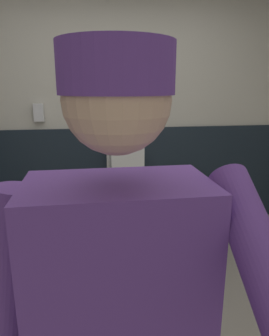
# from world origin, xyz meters

# --- Properties ---
(wall_back) EXTENTS (4.74, 0.12, 2.87)m
(wall_back) POSITION_xyz_m (0.00, 1.80, 1.43)
(wall_back) COLOR beige
(wall_back) RESTS_ON ground_plane
(wainscot_band_back) EXTENTS (4.14, 0.03, 1.14)m
(wainscot_band_back) POSITION_xyz_m (0.00, 1.73, 0.57)
(wainscot_band_back) COLOR #19232D
(wainscot_band_back) RESTS_ON ground_plane
(urinal_solo) EXTENTS (0.40, 0.34, 1.24)m
(urinal_solo) POSITION_xyz_m (0.08, 1.58, 0.78)
(urinal_solo) COLOR white
(urinal_solo) RESTS_ON ground_plane
(soap_dispenser) EXTENTS (0.10, 0.07, 0.18)m
(soap_dispenser) POSITION_xyz_m (-0.81, 1.70, 1.32)
(soap_dispenser) COLOR silver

